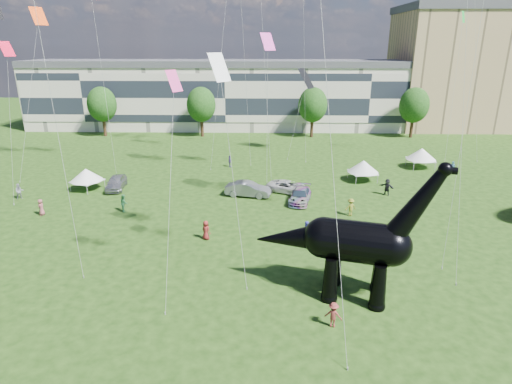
{
  "coord_description": "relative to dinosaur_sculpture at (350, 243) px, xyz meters",
  "views": [
    {
      "loc": [
        -0.38,
        -24.35,
        16.35
      ],
      "look_at": [
        -1.12,
        8.0,
        5.0
      ],
      "focal_mm": 30.0,
      "sensor_mm": 36.0,
      "label": 1
    }
  ],
  "objects": [
    {
      "name": "car_dark",
      "position": [
        -1.8,
        17.87,
        -3.11
      ],
      "size": [
        3.04,
        5.29,
        1.44
      ],
      "primitive_type": "imported",
      "rotation": [
        0.0,
        0.0,
        -0.22
      ],
      "color": "#595960",
      "rests_on": "ground"
    },
    {
      "name": "ground",
      "position": [
        -5.22,
        -1.26,
        -3.84
      ],
      "size": [
        220.0,
        220.0,
        0.0
      ],
      "primitive_type": "plane",
      "color": "#16330C",
      "rests_on": "ground"
    },
    {
      "name": "car_white",
      "position": [
        -2.98,
        20.89,
        -3.16
      ],
      "size": [
        5.39,
        4.13,
        1.36
      ],
      "primitive_type": "imported",
      "rotation": [
        0.0,
        0.0,
        1.13
      ],
      "color": "silver",
      "rests_on": "ground"
    },
    {
      "name": "tree_mid_left",
      "position": [
        -17.22,
        51.74,
        2.46
      ],
      "size": [
        5.2,
        5.2,
        9.44
      ],
      "color": "#382314",
      "rests_on": "ground"
    },
    {
      "name": "car_silver",
      "position": [
        -23.12,
        21.68,
        -3.04
      ],
      "size": [
        2.32,
        4.84,
        1.6
      ],
      "primitive_type": "imported",
      "rotation": [
        0.0,
        0.0,
        0.09
      ],
      "color": "#A8A8AC",
      "rests_on": "ground"
    },
    {
      "name": "tree_far_right",
      "position": [
        20.78,
        51.74,
        2.46
      ],
      "size": [
        5.2,
        5.2,
        9.44
      ],
      "color": "#382314",
      "rests_on": "ground"
    },
    {
      "name": "terrace_row",
      "position": [
        -13.22,
        60.74,
        2.16
      ],
      "size": [
        78.0,
        11.0,
        12.0
      ],
      "primitive_type": "cube",
      "color": "beige",
      "rests_on": "ground"
    },
    {
      "name": "apartment_block",
      "position": [
        34.78,
        63.74,
        7.16
      ],
      "size": [
        28.0,
        18.0,
        22.0
      ],
      "primitive_type": "cube",
      "color": "tan",
      "rests_on": "ground"
    },
    {
      "name": "gazebo_far",
      "position": [
        15.72,
        31.64,
        -1.9
      ],
      "size": [
        4.13,
        4.13,
        2.76
      ],
      "rotation": [
        0.0,
        0.0,
        0.05
      ],
      "color": "white",
      "rests_on": "ground"
    },
    {
      "name": "gazebo_left",
      "position": [
        -26.44,
        21.46,
        -2.05
      ],
      "size": [
        4.84,
        4.84,
        2.54
      ],
      "rotation": [
        0.0,
        0.0,
        -0.44
      ],
      "color": "white",
      "rests_on": "ground"
    },
    {
      "name": "dinosaur_sculpture",
      "position": [
        0.0,
        0.0,
        0.0
      ],
      "size": [
        12.38,
        5.14,
        10.16
      ],
      "rotation": [
        0.0,
        0.0,
        -0.28
      ],
      "color": "black",
      "rests_on": "ground"
    },
    {
      "name": "visitors",
      "position": [
        -6.99,
        14.72,
        -2.95
      ],
      "size": [
        52.52,
        36.05,
        1.89
      ],
      "color": "maroon",
      "rests_on": "ground"
    },
    {
      "name": "tree_far_left",
      "position": [
        -35.22,
        51.74,
        2.46
      ],
      "size": [
        5.2,
        5.2,
        9.44
      ],
      "color": "#382314",
      "rests_on": "ground"
    },
    {
      "name": "car_grey",
      "position": [
        -7.52,
        19.55,
        -3.0
      ],
      "size": [
        5.29,
        2.71,
        1.66
      ],
      "primitive_type": "imported",
      "rotation": [
        0.0,
        0.0,
        1.37
      ],
      "color": "slate",
      "rests_on": "ground"
    },
    {
      "name": "tree_mid_right",
      "position": [
        2.78,
        51.74,
        2.46
      ],
      "size": [
        5.2,
        5.2,
        9.44
      ],
      "color": "#382314",
      "rests_on": "ground"
    },
    {
      "name": "gazebo_near",
      "position": [
        6.51,
        25.58,
        -1.99
      ],
      "size": [
        4.38,
        4.38,
        2.62
      ],
      "rotation": [
        0.0,
        0.0,
        0.18
      ],
      "color": "silver",
      "rests_on": "ground"
    }
  ]
}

